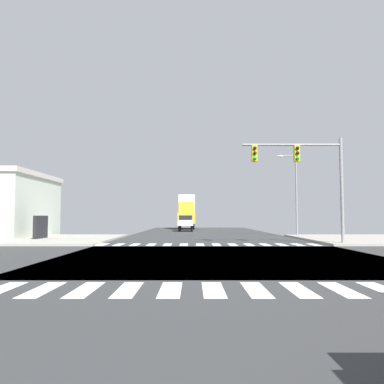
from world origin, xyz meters
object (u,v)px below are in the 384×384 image
traffic_signal_mast (305,166)px  sedan_leading_2 (187,222)px  street_lamp (295,186)px  box_truck_middle_1 (188,211)px

traffic_signal_mast → sedan_leading_2: size_ratio=1.52×
street_lamp → box_truck_middle_1: 23.46m
box_truck_middle_1 → traffic_signal_mast: bearing=103.5°
traffic_signal_mast → sedan_leading_2: (-7.56, 22.70, -3.70)m
sedan_leading_2 → box_truck_middle_1: size_ratio=0.60×
street_lamp → sedan_leading_2: bearing=127.8°
street_lamp → box_truck_middle_1: street_lamp is taller
sedan_leading_2 → box_truck_middle_1: box_truck_middle_1 is taller
street_lamp → sedan_leading_2: (-9.66, 12.46, -3.25)m
traffic_signal_mast → sedan_leading_2: traffic_signal_mast is taller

